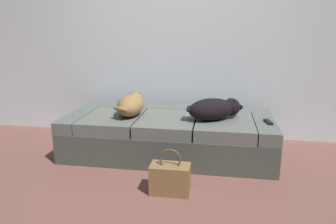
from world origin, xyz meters
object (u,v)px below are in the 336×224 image
at_px(dog_dark, 215,109).
at_px(handbag, 170,178).
at_px(tv_remote, 268,122).
at_px(dog_tan, 131,104).
at_px(couch, 169,135).

bearing_deg(dog_dark, handbag, -113.51).
bearing_deg(tv_remote, dog_tan, 163.33).
height_order(couch, handbag, couch).
relative_size(couch, dog_tan, 3.39).
bearing_deg(handbag, dog_dark, 66.49).
height_order(couch, tv_remote, tv_remote).
xyz_separation_m(couch, handbag, (0.14, -0.83, -0.08)).
relative_size(dog_tan, handbag, 1.66).
distance_m(couch, dog_dark, 0.58).
relative_size(dog_dark, handbag, 1.58).
height_order(dog_tan, tv_remote, dog_tan).
distance_m(dog_tan, handbag, 1.05).
relative_size(couch, handbag, 5.62).
height_order(couch, dog_tan, dog_tan).
relative_size(dog_tan, tv_remote, 4.17).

